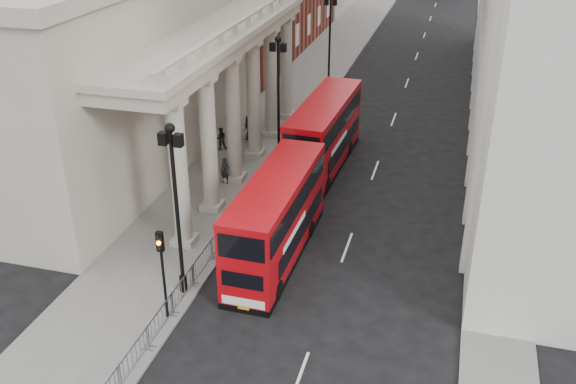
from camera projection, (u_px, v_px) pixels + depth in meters
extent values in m
plane|color=black|center=(159.00, 350.00, 26.41)|extent=(260.00, 260.00, 0.00)
cube|color=slate|center=(284.00, 109.00, 52.93)|extent=(6.00, 140.00, 0.12)
cube|color=slate|center=(492.00, 128.00, 49.03)|extent=(3.00, 140.00, 0.12)
cube|color=slate|center=(319.00, 112.00, 52.23)|extent=(0.20, 140.00, 0.14)
cube|color=#A29B87|center=(124.00, 71.00, 41.70)|extent=(9.00, 28.00, 12.00)
cylinder|color=black|center=(183.00, 283.00, 29.76)|extent=(0.36, 0.36, 0.80)
cylinder|color=black|center=(177.00, 216.00, 28.14)|extent=(0.18, 0.18, 8.00)
sphere|color=black|center=(170.00, 128.00, 26.30)|extent=(0.44, 0.44, 0.44)
cube|color=black|center=(178.00, 140.00, 26.44)|extent=(0.35, 0.35, 0.55)
cube|color=black|center=(163.00, 139.00, 26.61)|extent=(0.35, 0.35, 0.55)
cylinder|color=black|center=(279.00, 152.00, 43.54)|extent=(0.36, 0.36, 0.80)
cylinder|color=black|center=(278.00, 102.00, 41.92)|extent=(0.18, 0.18, 8.00)
sphere|color=black|center=(278.00, 39.00, 40.08)|extent=(0.44, 0.44, 0.44)
cube|color=black|center=(283.00, 48.00, 40.22)|extent=(0.35, 0.35, 0.55)
cube|color=black|center=(273.00, 47.00, 40.39)|extent=(0.35, 0.35, 0.55)
cylinder|color=black|center=(328.00, 84.00, 57.32)|extent=(0.36, 0.36, 0.80)
cylinder|color=black|center=(330.00, 44.00, 55.70)|extent=(0.18, 0.18, 8.00)
cube|color=black|center=(335.00, 2.00, 54.00)|extent=(0.35, 0.35, 0.55)
cube|color=black|center=(327.00, 2.00, 54.16)|extent=(0.35, 0.35, 0.55)
cylinder|color=black|center=(164.00, 285.00, 27.43)|extent=(0.12, 0.12, 3.40)
cube|color=black|center=(160.00, 242.00, 26.46)|extent=(0.28, 0.22, 0.90)
sphere|color=black|center=(158.00, 237.00, 26.22)|extent=(0.18, 0.18, 0.18)
sphere|color=orange|center=(159.00, 243.00, 26.35)|extent=(0.18, 0.18, 0.18)
sphere|color=black|center=(159.00, 249.00, 26.49)|extent=(0.18, 0.18, 0.18)
cube|color=gray|center=(134.00, 357.00, 25.07)|extent=(0.50, 2.30, 1.10)
cube|color=gray|center=(160.00, 320.00, 27.10)|extent=(0.50, 2.30, 1.10)
cube|color=gray|center=(183.00, 289.00, 29.12)|extent=(0.50, 2.30, 1.10)
cube|color=gray|center=(203.00, 262.00, 31.14)|extent=(0.50, 2.30, 1.10)
cube|color=gray|center=(220.00, 238.00, 33.17)|extent=(0.50, 2.30, 1.10)
cube|color=gray|center=(235.00, 217.00, 35.19)|extent=(0.50, 2.30, 1.10)
cube|color=#B1080E|center=(277.00, 234.00, 32.30)|extent=(2.57, 10.11, 1.92)
cube|color=#B1080E|center=(276.00, 199.00, 31.40)|extent=(2.57, 10.11, 1.68)
cube|color=#B1080E|center=(276.00, 181.00, 30.97)|extent=(2.61, 10.15, 0.24)
cube|color=black|center=(277.00, 253.00, 32.81)|extent=(2.59, 10.11, 0.34)
cube|color=black|center=(277.00, 230.00, 32.19)|extent=(2.59, 8.19, 0.96)
cube|color=black|center=(276.00, 197.00, 31.36)|extent=(2.61, 9.53, 1.05)
cube|color=white|center=(243.00, 302.00, 28.29)|extent=(2.01, 0.09, 0.43)
cube|color=yellow|center=(243.00, 308.00, 28.43)|extent=(0.53, 0.05, 0.12)
cylinder|color=black|center=(233.00, 282.00, 29.94)|extent=(0.32, 0.96, 0.96)
cylinder|color=black|center=(277.00, 290.00, 29.39)|extent=(0.32, 0.96, 0.96)
cylinder|color=black|center=(271.00, 223.00, 34.95)|extent=(0.32, 0.96, 0.96)
cylinder|color=black|center=(309.00, 228.00, 34.41)|extent=(0.32, 0.96, 0.96)
cube|color=#AF080E|center=(324.00, 147.00, 42.18)|extent=(2.95, 10.61, 2.00)
cube|color=#AF080E|center=(325.00, 118.00, 41.24)|extent=(2.95, 10.61, 1.75)
cube|color=#AF080E|center=(325.00, 103.00, 40.79)|extent=(2.99, 10.65, 0.25)
cube|color=black|center=(323.00, 164.00, 42.71)|extent=(2.97, 10.61, 0.35)
cube|color=black|center=(324.00, 144.00, 42.06)|extent=(2.93, 8.61, 1.00)
cube|color=black|center=(325.00, 116.00, 41.20)|extent=(2.99, 10.01, 1.10)
cube|color=white|center=(301.00, 191.00, 38.03)|extent=(2.10, 0.15, 0.45)
cube|color=yellow|center=(301.00, 196.00, 38.17)|extent=(0.55, 0.06, 0.13)
cylinder|color=black|center=(291.00, 180.00, 39.76)|extent=(0.36, 1.01, 1.00)
cylinder|color=black|center=(326.00, 185.00, 39.14)|extent=(0.36, 1.01, 1.00)
cylinder|color=black|center=(317.00, 144.00, 44.96)|extent=(0.36, 1.01, 1.00)
cylinder|color=black|center=(349.00, 148.00, 44.34)|extent=(0.36, 1.01, 1.00)
imported|color=black|center=(225.00, 171.00, 39.87)|extent=(0.68, 0.52, 1.67)
imported|color=black|center=(221.00, 138.00, 44.74)|extent=(0.96, 0.88, 1.61)
imported|color=black|center=(249.00, 128.00, 46.18)|extent=(1.09, 0.98, 1.88)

